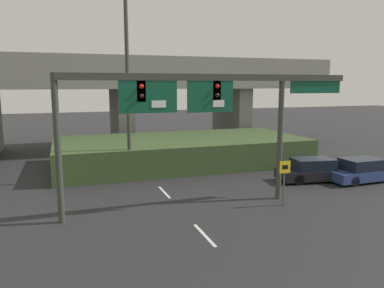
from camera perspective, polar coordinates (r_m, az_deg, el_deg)
The scene contains 8 objects.
lane_markings at distance 21.42m, azimuth -4.24°, elevation -7.33°, with size 0.14×28.10×0.01m.
signal_gantry at distance 17.93m, azimuth 1.37°, elevation 6.54°, with size 14.77×0.44×6.54m.
speed_limit_sign at distance 19.27m, azimuth 13.90°, elevation -4.76°, with size 0.60×0.11×2.34m.
highway_light_pole_near at distance 23.52m, azimuth -9.85°, elevation 11.58°, with size 0.70×0.36×13.49m.
overpass_bridge at distance 36.10m, azimuth -10.83°, elevation 8.69°, with size 40.38×8.61×8.44m.
grass_embankment at distance 28.74m, azimuth -1.70°, elevation -1.04°, with size 18.52×8.64×1.98m.
parked_sedan_near_right at distance 24.89m, azimuth 18.16°, elevation -3.85°, with size 5.01×2.51×1.45m.
parked_sedan_mid_right at distance 25.90m, azimuth 24.62°, elevation -3.72°, with size 4.81×1.92×1.46m.
Camera 1 is at (-5.15, -4.89, 6.06)m, focal length 35.00 mm.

